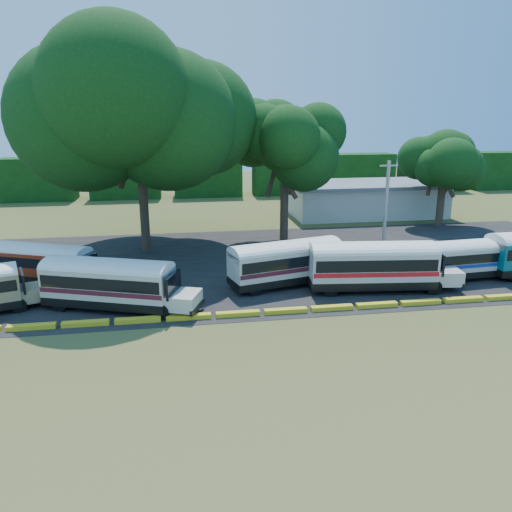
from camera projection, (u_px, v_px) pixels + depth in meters
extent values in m
plane|color=#374D19|center=(265.00, 321.00, 29.92)|extent=(160.00, 160.00, 0.00)
cube|color=black|center=(251.00, 263.00, 41.46)|extent=(64.00, 24.00, 0.02)
cube|color=yellow|center=(32.00, 327.00, 28.73)|extent=(2.70, 0.45, 0.30)
cube|color=yellow|center=(86.00, 324.00, 29.20)|extent=(2.70, 0.45, 0.30)
cube|color=yellow|center=(138.00, 320.00, 29.67)|extent=(2.70, 0.45, 0.30)
cube|color=yellow|center=(189.00, 317.00, 30.13)|extent=(2.70, 0.45, 0.30)
cube|color=yellow|center=(238.00, 314.00, 30.60)|extent=(2.70, 0.45, 0.30)
cube|color=yellow|center=(286.00, 311.00, 31.07)|extent=(2.70, 0.45, 0.30)
cube|color=yellow|center=(332.00, 308.00, 31.53)|extent=(2.70, 0.45, 0.30)
cube|color=yellow|center=(377.00, 305.00, 32.00)|extent=(2.70, 0.45, 0.30)
cube|color=yellow|center=(420.00, 302.00, 32.47)|extent=(2.70, 0.45, 0.30)
cube|color=yellow|center=(463.00, 300.00, 32.93)|extent=(2.70, 0.45, 0.30)
cube|color=yellow|center=(504.00, 297.00, 33.40)|extent=(2.70, 0.45, 0.30)
cube|color=beige|center=(366.00, 201.00, 60.69)|extent=(18.00, 8.00, 3.60)
cube|color=#55575C|center=(367.00, 184.00, 60.14)|extent=(19.00, 9.00, 0.40)
cube|color=black|center=(39.00, 179.00, 70.91)|extent=(10.00, 4.00, 6.00)
cube|color=black|center=(125.00, 178.00, 72.78)|extent=(10.00, 4.00, 6.00)
cube|color=black|center=(208.00, 176.00, 74.64)|extent=(10.00, 4.00, 6.00)
cube|color=black|center=(286.00, 174.00, 76.51)|extent=(10.00, 4.00, 6.00)
cube|color=black|center=(360.00, 173.00, 78.38)|extent=(10.00, 4.00, 6.00)
cube|color=black|center=(431.00, 172.00, 80.24)|extent=(10.00, 4.00, 6.00)
cube|color=black|center=(499.00, 170.00, 82.11)|extent=(10.00, 4.00, 6.00)
cylinder|color=black|center=(19.00, 306.00, 31.08)|extent=(0.94, 0.54, 0.91)
cylinder|color=black|center=(17.00, 296.00, 32.73)|extent=(0.94, 0.54, 0.91)
cube|color=#A0895C|center=(34.00, 292.00, 32.25)|extent=(2.20, 2.42, 0.86)
cube|color=black|center=(23.00, 281.00, 31.74)|extent=(0.81, 2.02, 1.25)
cube|color=black|center=(48.00, 296.00, 32.70)|extent=(0.88, 2.16, 0.27)
cylinder|color=black|center=(78.00, 285.00, 34.77)|extent=(0.92, 0.59, 0.89)
cylinder|color=black|center=(93.00, 277.00, 36.55)|extent=(0.92, 0.59, 0.89)
cylinder|color=black|center=(4.00, 279.00, 36.21)|extent=(0.92, 0.59, 0.89)
cylinder|color=black|center=(22.00, 271.00, 37.99)|extent=(0.92, 0.59, 0.89)
cube|color=black|center=(43.00, 276.00, 36.45)|extent=(7.60, 4.98, 0.49)
cube|color=#9A2A10|center=(41.00, 262.00, 36.16)|extent=(7.60, 4.98, 1.63)
cube|color=black|center=(41.00, 259.00, 36.10)|extent=(7.36, 4.91, 0.69)
ellipsoid|color=white|center=(40.00, 251.00, 35.93)|extent=(7.60, 4.98, 1.00)
cube|color=#9A2A10|center=(97.00, 277.00, 35.31)|extent=(2.26, 2.44, 0.85)
cube|color=black|center=(89.00, 265.00, 35.21)|extent=(0.95, 1.94, 1.23)
cube|color=black|center=(107.00, 283.00, 35.23)|extent=(1.02, 2.07, 0.27)
cube|color=black|center=(1.00, 273.00, 37.33)|extent=(1.02, 2.07, 0.27)
cylinder|color=black|center=(161.00, 312.00, 30.01)|extent=(1.02, 0.60, 0.99)
cylinder|color=black|center=(173.00, 300.00, 32.00)|extent=(1.02, 0.60, 0.99)
cylinder|color=black|center=(60.00, 304.00, 31.25)|extent=(1.02, 0.60, 0.99)
cylinder|color=black|center=(78.00, 293.00, 33.25)|extent=(1.02, 0.60, 0.99)
cube|color=black|center=(110.00, 299.00, 31.68)|extent=(8.47, 5.15, 0.54)
cube|color=beige|center=(108.00, 282.00, 31.36)|extent=(8.47, 5.15, 1.81)
cube|color=black|center=(108.00, 278.00, 31.30)|extent=(8.19, 5.09, 0.76)
cube|color=#561622|center=(109.00, 287.00, 31.46)|extent=(8.41, 5.16, 0.30)
ellipsoid|color=white|center=(107.00, 268.00, 31.11)|extent=(8.47, 5.15, 1.11)
cube|color=beige|center=(184.00, 300.00, 30.68)|extent=(2.43, 2.66, 0.94)
cube|color=black|center=(174.00, 285.00, 30.53)|extent=(0.93, 2.19, 1.36)
cube|color=black|center=(197.00, 307.00, 30.64)|extent=(1.01, 2.33, 0.30)
cube|color=black|center=(53.00, 296.00, 32.45)|extent=(1.01, 2.33, 0.30)
cylinder|color=black|center=(339.00, 276.00, 36.59)|extent=(1.03, 0.52, 0.99)
cylinder|color=black|center=(324.00, 268.00, 38.45)|extent=(1.03, 0.52, 0.99)
cylinder|color=black|center=(255.00, 289.00, 33.96)|extent=(1.03, 0.52, 0.99)
cylinder|color=black|center=(243.00, 280.00, 35.83)|extent=(1.03, 0.52, 0.99)
cube|color=black|center=(286.00, 277.00, 35.97)|extent=(8.49, 4.45, 0.54)
cube|color=beige|center=(286.00, 261.00, 35.65)|extent=(8.49, 4.45, 1.81)
cube|color=black|center=(286.00, 258.00, 35.59)|extent=(8.19, 4.42, 0.76)
cube|color=#4B1322|center=(286.00, 266.00, 35.75)|extent=(8.42, 4.47, 0.30)
ellipsoid|color=white|center=(286.00, 249.00, 35.40)|extent=(8.49, 4.45, 1.11)
cube|color=beige|center=(344.00, 265.00, 37.82)|extent=(2.28, 2.56, 0.94)
cube|color=black|center=(337.00, 253.00, 37.32)|extent=(0.72, 2.24, 1.36)
cube|color=black|center=(353.00, 268.00, 38.26)|extent=(0.79, 2.39, 0.30)
cube|color=black|center=(234.00, 286.00, 34.44)|extent=(0.79, 2.39, 0.30)
cylinder|color=black|center=(434.00, 287.00, 34.14)|extent=(1.08, 0.41, 1.05)
cylinder|color=black|center=(422.00, 277.00, 36.31)|extent=(1.08, 0.41, 1.05)
cylinder|color=black|center=(331.00, 289.00, 33.79)|extent=(1.08, 0.41, 1.05)
cylinder|color=black|center=(325.00, 279.00, 35.96)|extent=(1.08, 0.41, 1.05)
cube|color=black|center=(371.00, 281.00, 34.98)|extent=(8.87, 3.58, 0.58)
cube|color=beige|center=(372.00, 264.00, 34.64)|extent=(8.87, 3.58, 1.93)
cube|color=black|center=(372.00, 261.00, 34.57)|extent=(8.53, 3.60, 0.81)
cube|color=red|center=(371.00, 269.00, 34.74)|extent=(8.79, 3.61, 0.32)
ellipsoid|color=white|center=(373.00, 251.00, 34.37)|extent=(8.87, 3.58, 1.18)
cube|color=beige|center=(445.00, 275.00, 35.15)|extent=(2.14, 2.51, 1.00)
cube|color=black|center=(437.00, 262.00, 34.84)|extent=(0.43, 2.42, 1.44)
cube|color=black|center=(456.00, 281.00, 35.31)|extent=(0.48, 2.58, 0.32)
cube|color=black|center=(310.00, 283.00, 34.80)|extent=(0.48, 2.58, 0.32)
cylinder|color=black|center=(508.00, 274.00, 37.35)|extent=(0.91, 0.32, 0.89)
cylinder|color=black|center=(490.00, 266.00, 39.13)|extent=(0.91, 0.32, 0.89)
cylinder|color=black|center=(436.00, 280.00, 35.98)|extent=(0.91, 0.32, 0.89)
cylinder|color=black|center=(421.00, 272.00, 37.76)|extent=(0.91, 0.32, 0.89)
cube|color=black|center=(459.00, 271.00, 37.42)|extent=(7.46, 2.77, 0.49)
cube|color=beige|center=(461.00, 258.00, 37.13)|extent=(7.46, 2.77, 1.63)
cube|color=black|center=(461.00, 255.00, 37.07)|extent=(7.18, 2.80, 0.69)
cube|color=navy|center=(460.00, 262.00, 37.22)|extent=(7.39, 2.80, 0.27)
ellipsoid|color=white|center=(462.00, 247.00, 36.90)|extent=(7.46, 2.77, 1.00)
cube|color=beige|center=(510.00, 264.00, 38.35)|extent=(1.75, 2.08, 0.85)
cube|color=black|center=(506.00, 254.00, 37.99)|extent=(0.29, 2.06, 1.22)
cube|color=black|center=(416.00, 276.00, 36.63)|extent=(0.32, 2.19, 0.27)
cylinder|color=black|center=(496.00, 267.00, 38.80)|extent=(1.05, 0.33, 1.04)
cube|color=black|center=(492.00, 271.00, 37.51)|extent=(0.29, 2.56, 0.31)
cylinder|color=#312618|center=(144.00, 203.00, 44.31)|extent=(0.80, 0.80, 8.67)
cylinder|color=#312618|center=(156.00, 160.00, 43.90)|extent=(1.47, 3.06, 4.91)
cylinder|color=#312618|center=(130.00, 160.00, 43.93)|extent=(2.32, 2.65, 4.91)
cylinder|color=#312618|center=(137.00, 162.00, 42.04)|extent=(3.12, 0.97, 4.91)
ellipsoid|color=black|center=(138.00, 106.00, 42.04)|extent=(15.22, 15.22, 11.16)
cylinder|color=#312618|center=(284.00, 207.00, 48.26)|extent=(0.80, 0.80, 6.61)
cylinder|color=#312618|center=(296.00, 177.00, 48.09)|extent=(1.25, 2.45, 3.80)
cylinder|color=#312618|center=(273.00, 177.00, 48.12)|extent=(1.91, 2.16, 3.80)
cylinder|color=#312618|center=(285.00, 179.00, 46.23)|extent=(2.48, 0.86, 3.80)
ellipsoid|color=black|center=(285.00, 139.00, 46.50)|extent=(8.56, 8.56, 6.27)
cylinder|color=#312618|center=(441.00, 202.00, 54.75)|extent=(0.80, 0.80, 5.20)
cylinder|color=#312618|center=(451.00, 181.00, 54.75)|extent=(1.10, 2.04, 3.04)
cylinder|color=#312618|center=(430.00, 181.00, 54.78)|extent=(1.63, 1.82, 3.04)
cylinder|color=#312618|center=(447.00, 184.00, 52.89)|extent=(2.05, 0.78, 3.04)
ellipsoid|color=black|center=(446.00, 155.00, 53.34)|extent=(7.35, 7.35, 5.39)
cylinder|color=gray|center=(386.00, 208.00, 43.36)|extent=(0.30, 0.30, 8.14)
cube|color=gray|center=(389.00, 166.00, 42.35)|extent=(1.60, 0.12, 0.12)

